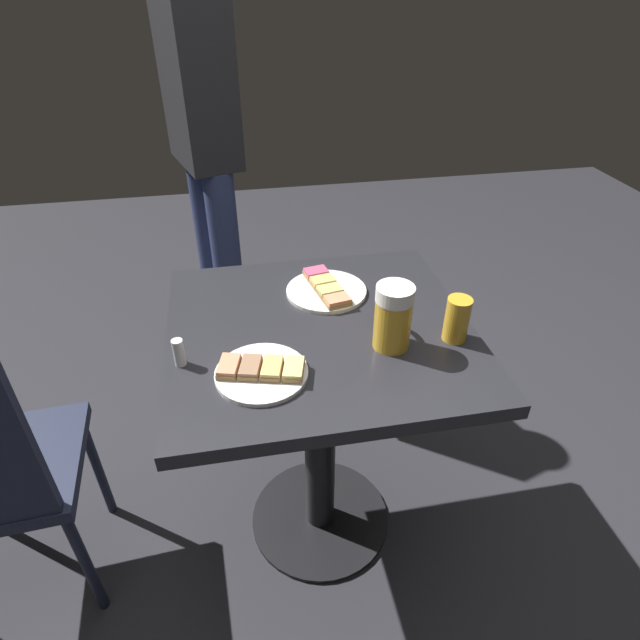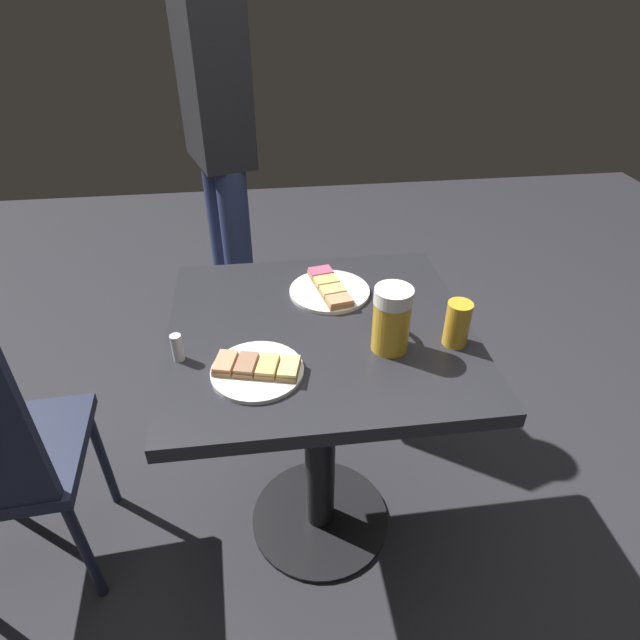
% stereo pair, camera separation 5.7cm
% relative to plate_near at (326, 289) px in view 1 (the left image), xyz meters
% --- Properties ---
extents(ground_plane, '(6.00, 6.00, 0.00)m').
position_rel_plate_near_xyz_m(ground_plane, '(-0.05, -0.15, -0.78)').
color(ground_plane, '#28282D').
extents(cafe_table, '(0.73, 0.69, 0.77)m').
position_rel_plate_near_xyz_m(cafe_table, '(-0.05, -0.15, -0.19)').
color(cafe_table, black).
rests_on(cafe_table, ground_plane).
extents(plate_near, '(0.21, 0.21, 0.03)m').
position_rel_plate_near_xyz_m(plate_near, '(0.00, 0.00, 0.00)').
color(plate_near, white).
rests_on(plate_near, cafe_table).
extents(plate_far, '(0.20, 0.20, 0.03)m').
position_rel_plate_near_xyz_m(plate_far, '(-0.20, -0.30, 0.00)').
color(plate_far, white).
rests_on(plate_far, cafe_table).
extents(beer_mug, '(0.09, 0.14, 0.16)m').
position_rel_plate_near_xyz_m(beer_mug, '(0.10, -0.25, 0.07)').
color(beer_mug, gold).
rests_on(beer_mug, cafe_table).
extents(beer_glass_small, '(0.06, 0.06, 0.11)m').
position_rel_plate_near_xyz_m(beer_glass_small, '(0.26, -0.26, 0.04)').
color(beer_glass_small, gold).
rests_on(beer_glass_small, cafe_table).
extents(salt_shaker, '(0.03, 0.03, 0.06)m').
position_rel_plate_near_xyz_m(salt_shaker, '(-0.37, -0.24, 0.02)').
color(salt_shaker, silver).
rests_on(salt_shaker, cafe_table).
extents(patron_standing, '(0.27, 0.36, 1.62)m').
position_rel_plate_near_xyz_m(patron_standing, '(-0.29, 0.75, 0.16)').
color(patron_standing, navy).
rests_on(patron_standing, ground_plane).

